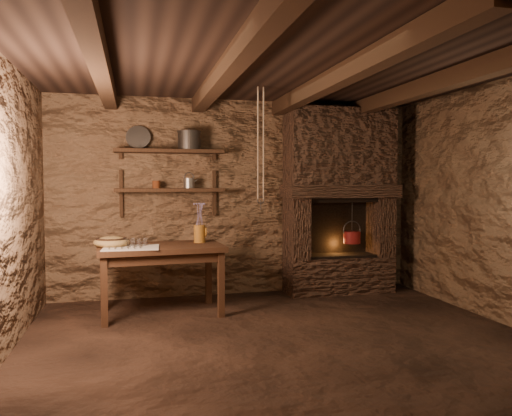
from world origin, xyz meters
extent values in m
plane|color=black|center=(0.00, 0.00, 0.00)|extent=(4.50, 4.50, 0.00)
cube|color=brown|center=(0.00, 2.00, 1.20)|extent=(4.50, 0.04, 2.40)
cube|color=brown|center=(0.00, -2.00, 1.20)|extent=(4.50, 0.04, 2.40)
cube|color=brown|center=(2.25, 0.00, 1.20)|extent=(0.04, 4.00, 2.40)
cube|color=black|center=(0.00, 0.00, 2.40)|extent=(4.50, 4.00, 0.04)
cube|color=black|center=(-1.50, 0.00, 2.31)|extent=(0.14, 3.95, 0.16)
cube|color=black|center=(-0.50, 0.00, 2.31)|extent=(0.14, 3.95, 0.16)
cube|color=black|center=(0.50, 0.00, 2.31)|extent=(0.14, 3.95, 0.16)
cube|color=black|center=(1.50, 0.00, 2.31)|extent=(0.14, 3.95, 0.16)
cube|color=black|center=(-0.85, 1.84, 1.30)|extent=(1.25, 0.30, 0.04)
cube|color=black|center=(-0.85, 1.84, 1.75)|extent=(1.25, 0.30, 0.04)
cube|color=#332119|center=(1.25, 1.77, 0.23)|extent=(1.35, 0.45, 0.45)
cube|color=#332119|center=(0.69, 1.77, 0.82)|extent=(0.23, 0.45, 0.75)
cube|color=#332119|center=(1.81, 1.77, 0.82)|extent=(0.23, 0.45, 0.75)
cube|color=#332119|center=(1.25, 1.74, 1.28)|extent=(1.43, 0.51, 0.16)
cube|color=#332119|center=(1.25, 1.77, 1.83)|extent=(1.35, 0.45, 0.94)
cube|color=black|center=(1.25, 1.96, 0.82)|extent=(0.90, 0.06, 0.75)
cube|color=#331D12|center=(-0.99, 1.22, 0.70)|extent=(1.33, 0.82, 0.05)
cube|color=#331D12|center=(-0.99, 1.22, 0.62)|extent=(1.21, 0.70, 0.09)
cube|color=silver|center=(-1.29, 1.06, 0.74)|extent=(0.57, 0.47, 0.01)
cylinder|color=#A66620|center=(-0.56, 1.36, 0.83)|extent=(0.16, 0.16, 0.19)
torus|color=#A66620|center=(-0.50, 1.36, 0.85)|extent=(0.02, 0.11, 0.11)
ellipsoid|color=olive|center=(-1.49, 1.23, 0.77)|extent=(0.45, 0.45, 0.13)
cylinder|color=#33302D|center=(-0.62, 1.84, 1.87)|extent=(0.32, 0.32, 0.20)
cylinder|color=gray|center=(-1.20, 1.94, 1.91)|extent=(0.29, 0.14, 0.28)
cylinder|color=#4F210F|center=(-1.00, 1.84, 1.36)|extent=(0.10, 0.10, 0.09)
cylinder|color=maroon|center=(1.41, 1.72, 0.70)|extent=(0.24, 0.24, 0.15)
torus|color=#33302D|center=(1.41, 1.72, 0.79)|extent=(0.24, 0.02, 0.24)
cylinder|color=#33302D|center=(1.41, 1.72, 0.94)|extent=(0.01, 0.01, 0.44)
camera|label=1|loc=(-1.25, -4.06, 1.39)|focal=35.00mm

